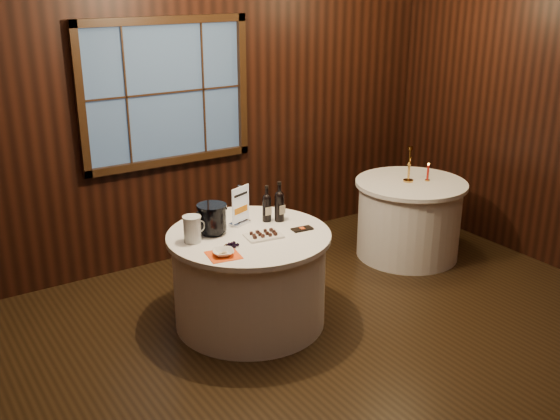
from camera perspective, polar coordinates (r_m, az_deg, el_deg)
ground at (r=4.71m, az=3.79°, el=-14.65°), size 6.00×6.00×0.00m
back_wall at (r=6.15m, az=-9.94°, el=9.08°), size 6.00×0.10×3.00m
main_table at (r=5.24m, az=-2.66°, el=-5.93°), size 1.28×1.28×0.77m
side_table at (r=6.59m, az=11.15°, el=-0.73°), size 1.08×1.08×0.77m
sign_stand at (r=5.23m, az=-3.51°, el=-0.10°), size 0.19×0.15×0.33m
port_bottle_left at (r=5.28m, az=-1.16°, el=0.36°), size 0.07×0.08×0.30m
port_bottle_right at (r=5.28m, az=-0.05°, el=0.52°), size 0.08×0.08×0.33m
ice_bucket at (r=5.05m, az=-5.93°, el=-0.74°), size 0.23×0.23×0.24m
chocolate_plate at (r=5.01m, az=-1.44°, el=-2.18°), size 0.30×0.22×0.04m
chocolate_box at (r=5.15m, az=1.94°, el=-1.66°), size 0.17×0.10×0.01m
grape_bunch at (r=4.83m, az=-4.20°, el=-3.06°), size 0.16×0.06×0.04m
glass_pitcher at (r=4.93m, az=-7.63°, el=-1.64°), size 0.19×0.14×0.20m
orange_napkin at (r=4.70m, az=-4.95°, el=-3.94°), size 0.26×0.26×0.00m
cracker_bowl at (r=4.70m, az=-4.95°, el=-3.71°), size 0.20×0.20×0.04m
brass_candlestick at (r=6.43m, az=11.17°, el=3.52°), size 0.10×0.10×0.35m
red_candle at (r=6.50m, az=12.75°, el=3.10°), size 0.05×0.05×0.18m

